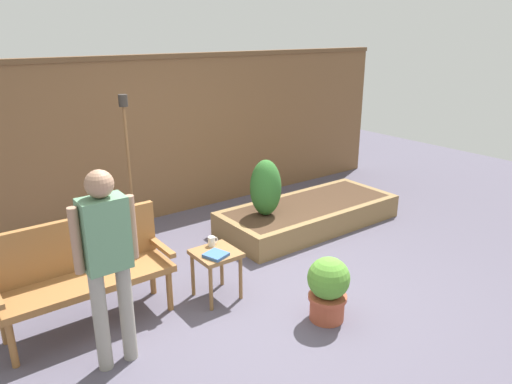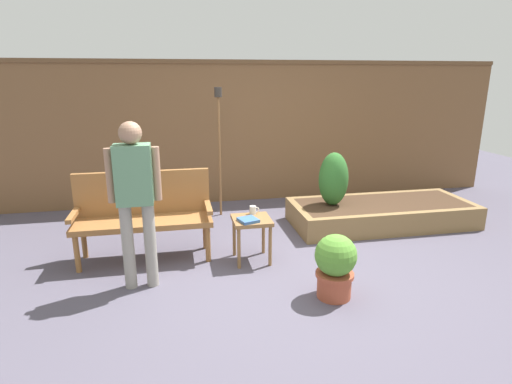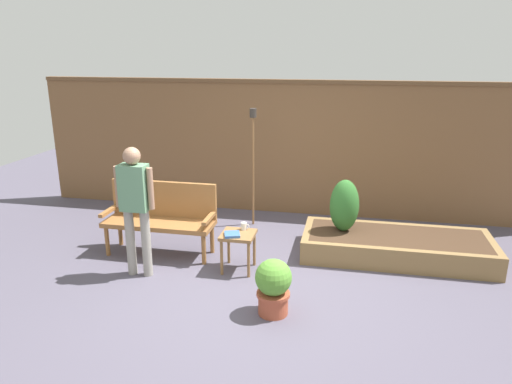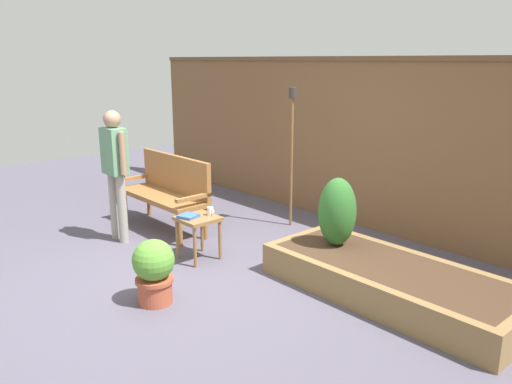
{
  "view_description": "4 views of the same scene",
  "coord_description": "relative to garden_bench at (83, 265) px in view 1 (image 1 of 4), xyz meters",
  "views": [
    {
      "loc": [
        -2.43,
        -3.15,
        2.46
      ],
      "look_at": [
        0.65,
        0.96,
        0.7
      ],
      "focal_mm": 33.5,
      "sensor_mm": 36.0,
      "label": 1
    },
    {
      "loc": [
        -1.07,
        -3.75,
        1.94
      ],
      "look_at": [
        -0.16,
        0.8,
        0.63
      ],
      "focal_mm": 29.08,
      "sensor_mm": 36.0,
      "label": 2
    },
    {
      "loc": [
        0.97,
        -4.81,
        2.6
      ],
      "look_at": [
        -0.12,
        0.51,
        0.96
      ],
      "focal_mm": 33.04,
      "sensor_mm": 36.0,
      "label": 3
    },
    {
      "loc": [
        3.99,
        -2.7,
        2.12
      ],
      "look_at": [
        0.53,
        0.4,
        0.9
      ],
      "focal_mm": 35.68,
      "sensor_mm": 36.0,
      "label": 4
    }
  ],
  "objects": [
    {
      "name": "shrub_near_bench",
      "position": [
        2.36,
        0.48,
        0.1
      ],
      "size": [
        0.38,
        0.38,
        0.69
      ],
      "color": "brown",
      "rests_on": "raised_planter_bed"
    },
    {
      "name": "side_table",
      "position": [
        1.12,
        -0.35,
        -0.15
      ],
      "size": [
        0.4,
        0.4,
        0.48
      ],
      "color": "olive",
      "rests_on": "ground_plane"
    },
    {
      "name": "cup_on_table",
      "position": [
        1.17,
        -0.21,
        -0.02
      ],
      "size": [
        0.11,
        0.07,
        0.09
      ],
      "color": "silver",
      "rests_on": "side_table"
    },
    {
      "name": "garden_bench",
      "position": [
        0.0,
        0.0,
        0.0
      ],
      "size": [
        1.44,
        0.48,
        0.94
      ],
      "color": "#936033",
      "rests_on": "ground_plane"
    },
    {
      "name": "fence_back",
      "position": [
        1.43,
        1.94,
        0.55
      ],
      "size": [
        8.4,
        0.14,
        2.16
      ],
      "color": "brown",
      "rests_on": "ground_plane"
    },
    {
      "name": "book_on_table",
      "position": [
        1.07,
        -0.43,
        -0.05
      ],
      "size": [
        0.23,
        0.23,
        0.03
      ],
      "primitive_type": "cube",
      "rotation": [
        0.0,
        0.0,
        0.31
      ],
      "color": "#38609E",
      "rests_on": "side_table"
    },
    {
      "name": "ground_plane",
      "position": [
        1.43,
        -0.66,
        -0.54
      ],
      "size": [
        14.0,
        14.0,
        0.0
      ],
      "primitive_type": "plane",
      "color": "#514C5B"
    },
    {
      "name": "tiki_torch",
      "position": [
        0.97,
        1.24,
        0.67
      ],
      "size": [
        0.1,
        0.1,
        1.79
      ],
      "color": "brown",
      "rests_on": "ground_plane"
    },
    {
      "name": "potted_boxwood",
      "position": [
        1.71,
        -1.25,
        -0.22
      ],
      "size": [
        0.37,
        0.37,
        0.59
      ],
      "color": "#A84C33",
      "rests_on": "ground_plane"
    },
    {
      "name": "raised_planter_bed",
      "position": [
        3.05,
        0.43,
        -0.39
      ],
      "size": [
        2.4,
        1.0,
        0.3
      ],
      "color": "olive",
      "rests_on": "ground_plane"
    },
    {
      "name": "person_by_bench",
      "position": [
        -0.01,
        -0.7,
        0.39
      ],
      "size": [
        0.47,
        0.2,
        1.56
      ],
      "color": "gray",
      "rests_on": "ground_plane"
    }
  ]
}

